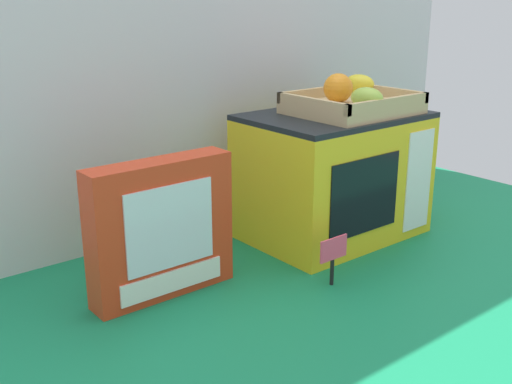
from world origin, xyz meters
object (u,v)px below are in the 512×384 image
object	(u,v)px
cookie_set_box	(162,229)
price_sign	(333,254)
food_groups_crate	(352,102)
loose_toy_apple	(399,192)
toy_microwave	(332,175)

from	to	relation	value
cookie_set_box	price_sign	bearing A→B (deg)	-32.94
food_groups_crate	loose_toy_apple	bearing A→B (deg)	12.56
toy_microwave	cookie_set_box	size ratio (longest dim) A/B	1.40
loose_toy_apple	cookie_set_box	bearing A→B (deg)	-175.28
toy_microwave	loose_toy_apple	distance (m)	0.34
food_groups_crate	price_sign	bearing A→B (deg)	-142.11
loose_toy_apple	toy_microwave	bearing A→B (deg)	-172.28
food_groups_crate	loose_toy_apple	distance (m)	0.40
price_sign	loose_toy_apple	bearing A→B (deg)	25.50
price_sign	loose_toy_apple	size ratio (longest dim) A/B	1.68
price_sign	toy_microwave	bearing A→B (deg)	45.38
cookie_set_box	loose_toy_apple	bearing A→B (deg)	4.72
price_sign	loose_toy_apple	world-z (taller)	price_sign
loose_toy_apple	food_groups_crate	bearing A→B (deg)	-167.44
toy_microwave	cookie_set_box	distance (m)	0.48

